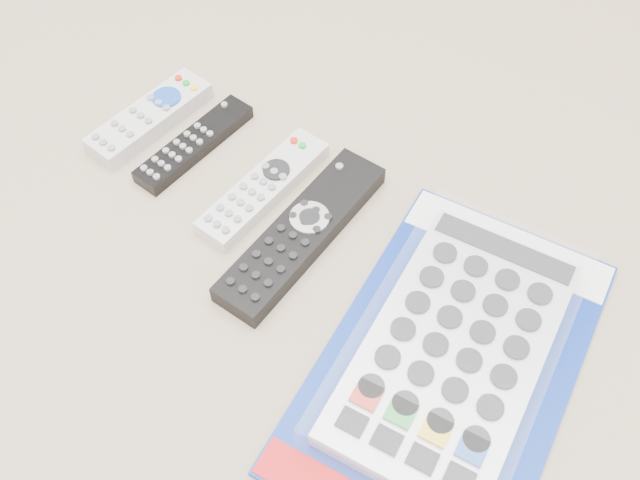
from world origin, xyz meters
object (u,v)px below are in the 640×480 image
Objects in this scene: remote_large_black at (302,232)px; jumbo_remote_packaged at (455,349)px; remote_slim_black at (194,144)px; remote_small_grey at (150,117)px; remote_silver_dvd at (263,188)px.

jumbo_remote_packaged reaches higher than remote_large_black.
jumbo_remote_packaged reaches higher than remote_slim_black.
remote_small_grey reaches higher than remote_silver_dvd.
remote_silver_dvd is 0.77× the size of remote_large_black.
remote_silver_dvd is (0.18, -0.01, -0.00)m from remote_small_grey.
remote_small_grey is at bearing -179.46° from remote_silver_dvd.
remote_slim_black is 0.39m from jumbo_remote_packaged.
remote_large_black is at bearing 164.37° from jumbo_remote_packaged.
remote_large_black is (0.26, -0.04, 0.00)m from remote_small_grey.
remote_small_grey is 0.46m from jumbo_remote_packaged.
jumbo_remote_packaged is at bearing -9.68° from remote_silver_dvd.
jumbo_remote_packaged is (0.20, -0.04, 0.01)m from remote_large_black.
remote_silver_dvd is at bearing 0.15° from remote_slim_black.
remote_slim_black is at bearing 170.29° from remote_large_black.
jumbo_remote_packaged is (0.39, -0.07, 0.01)m from remote_slim_black.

